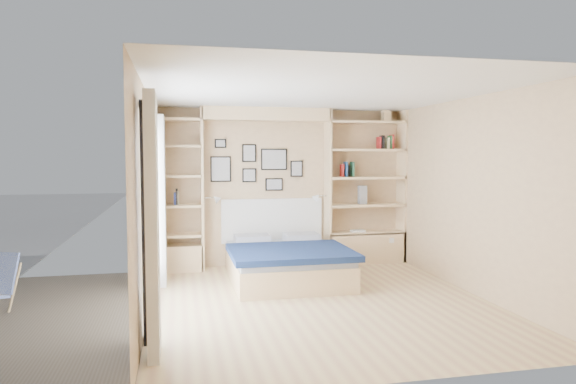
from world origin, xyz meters
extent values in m
plane|color=#D0B67C|center=(0.00, 0.00, 0.00)|extent=(4.50, 4.50, 0.00)
plane|color=tan|center=(0.00, 2.25, 1.25)|extent=(4.00, 0.00, 4.00)
plane|color=tan|center=(0.00, -2.25, 1.25)|extent=(4.00, 0.00, 4.00)
plane|color=tan|center=(-2.00, 0.00, 1.25)|extent=(0.00, 4.50, 4.50)
plane|color=tan|center=(2.00, 0.00, 1.25)|extent=(0.00, 4.50, 4.50)
plane|color=white|center=(0.00, 0.00, 2.50)|extent=(4.50, 4.50, 0.00)
cube|color=beige|center=(-1.30, 2.08, 1.25)|extent=(0.04, 0.35, 2.50)
cube|color=beige|center=(0.70, 2.08, 1.25)|extent=(0.04, 0.35, 2.50)
cube|color=beige|center=(-0.30, 2.08, 2.40)|extent=(2.00, 0.35, 0.20)
cube|color=beige|center=(1.98, 2.08, 1.25)|extent=(0.04, 0.35, 2.50)
cube|color=beige|center=(-1.98, 2.08, 1.25)|extent=(0.04, 0.35, 2.50)
cube|color=beige|center=(1.35, 2.08, 0.25)|extent=(1.30, 0.35, 0.50)
cube|color=beige|center=(-1.65, 2.08, 0.20)|extent=(0.70, 0.35, 0.40)
cube|color=black|center=(-1.97, 0.00, 2.23)|extent=(0.04, 2.08, 0.06)
cube|color=black|center=(-1.97, 0.00, 0.03)|extent=(0.04, 2.08, 0.06)
cube|color=black|center=(-1.97, -1.02, 1.10)|extent=(0.04, 0.06, 2.20)
cube|color=black|center=(-1.97, 1.02, 1.10)|extent=(0.04, 0.06, 2.20)
cube|color=silver|center=(-1.98, 0.00, 1.12)|extent=(0.01, 2.00, 2.20)
cube|color=white|center=(-1.88, -1.30, 1.15)|extent=(0.10, 0.45, 2.30)
cube|color=white|center=(-1.88, 1.30, 1.15)|extent=(0.10, 0.45, 2.30)
cube|color=beige|center=(1.35, 2.08, 0.50)|extent=(1.30, 0.35, 0.04)
cube|color=beige|center=(1.35, 2.08, 0.95)|extent=(1.30, 0.35, 0.04)
cube|color=beige|center=(1.35, 2.08, 1.40)|extent=(1.30, 0.35, 0.04)
cube|color=beige|center=(1.35, 2.08, 1.85)|extent=(1.30, 0.35, 0.04)
cube|color=beige|center=(1.35, 2.08, 2.30)|extent=(1.30, 0.35, 0.04)
cube|color=beige|center=(-1.65, 2.08, 0.55)|extent=(0.70, 0.35, 0.04)
cube|color=beige|center=(-1.65, 2.08, 1.00)|extent=(0.70, 0.35, 0.04)
cube|color=beige|center=(-1.65, 2.08, 1.45)|extent=(0.70, 0.35, 0.04)
cube|color=beige|center=(-1.65, 2.08, 1.90)|extent=(0.70, 0.35, 0.04)
cube|color=beige|center=(-1.65, 2.08, 2.30)|extent=(0.70, 0.35, 0.04)
cube|color=beige|center=(-0.18, 1.17, 0.17)|extent=(1.53, 1.92, 0.34)
cube|color=#A4A7B3|center=(-0.18, 1.17, 0.39)|extent=(1.49, 1.88, 0.10)
cube|color=#122145|center=(-0.18, 0.85, 0.46)|extent=(1.63, 1.34, 0.08)
cube|color=#A4A7B3|center=(-0.57, 1.83, 0.50)|extent=(0.53, 0.38, 0.12)
cube|color=#A4A7B3|center=(0.20, 1.83, 0.50)|extent=(0.53, 0.38, 0.12)
cube|color=white|center=(-0.18, 2.22, 0.72)|extent=(1.63, 0.04, 0.70)
cube|color=black|center=(-1.00, 2.23, 1.55)|extent=(0.32, 0.02, 0.40)
cube|color=gray|center=(-1.00, 2.21, 1.55)|extent=(0.28, 0.01, 0.36)
cube|color=black|center=(-0.55, 2.23, 1.80)|extent=(0.22, 0.02, 0.28)
cube|color=gray|center=(-0.55, 2.21, 1.80)|extent=(0.18, 0.01, 0.24)
cube|color=black|center=(-0.55, 2.23, 1.45)|extent=(0.22, 0.02, 0.22)
cube|color=gray|center=(-0.55, 2.21, 1.45)|extent=(0.18, 0.01, 0.18)
cube|color=black|center=(-0.15, 2.23, 1.70)|extent=(0.42, 0.02, 0.34)
cube|color=gray|center=(-0.15, 2.21, 1.70)|extent=(0.38, 0.01, 0.30)
cube|color=black|center=(-0.15, 2.23, 1.30)|extent=(0.28, 0.02, 0.20)
cube|color=gray|center=(-0.15, 2.21, 1.30)|extent=(0.24, 0.01, 0.16)
cube|color=black|center=(0.22, 2.23, 1.55)|extent=(0.20, 0.02, 0.26)
cube|color=gray|center=(0.22, 2.21, 1.55)|extent=(0.16, 0.01, 0.22)
cube|color=black|center=(-1.00, 2.23, 1.95)|extent=(0.18, 0.02, 0.14)
cube|color=gray|center=(-1.00, 2.21, 1.95)|extent=(0.14, 0.01, 0.10)
cylinder|color=silver|center=(-1.16, 2.00, 1.12)|extent=(0.20, 0.02, 0.02)
cone|color=white|center=(-1.06, 2.00, 1.10)|extent=(0.13, 0.12, 0.15)
cylinder|color=silver|center=(0.56, 2.00, 1.12)|extent=(0.20, 0.02, 0.02)
cone|color=white|center=(0.46, 2.00, 1.10)|extent=(0.13, 0.12, 0.15)
cube|color=#A51E1E|center=(0.94, 2.07, 1.52)|extent=(0.02, 0.15, 0.20)
cube|color=navy|center=(1.00, 2.07, 1.54)|extent=(0.03, 0.15, 0.24)
cube|color=black|center=(1.03, 2.07, 1.52)|extent=(0.03, 0.15, 0.19)
cube|color=#BFB28C|center=(1.03, 2.07, 1.51)|extent=(0.04, 0.15, 0.19)
cube|color=#26593F|center=(1.11, 2.07, 1.54)|extent=(0.03, 0.15, 0.24)
cube|color=#A51E1E|center=(1.56, 2.07, 1.97)|extent=(0.02, 0.15, 0.19)
cube|color=black|center=(1.62, 2.07, 1.98)|extent=(0.03, 0.15, 0.22)
cube|color=#C1BE89|center=(1.71, 2.07, 1.96)|extent=(0.04, 0.15, 0.18)
cube|color=#205429|center=(1.76, 2.07, 1.98)|extent=(0.03, 0.15, 0.22)
cube|color=#A51E1E|center=(1.79, 2.07, 1.99)|extent=(0.03, 0.15, 0.23)
cube|color=navy|center=(-1.71, 2.07, 1.11)|extent=(0.02, 0.15, 0.18)
cube|color=black|center=(-1.68, 2.07, 1.14)|extent=(0.03, 0.15, 0.24)
cube|color=#BFB28C|center=(-1.66, 2.07, 1.13)|extent=(0.03, 0.15, 0.21)
cube|color=beige|center=(1.69, 2.07, 2.40)|extent=(0.13, 0.13, 0.15)
cone|color=beige|center=(1.69, 2.07, 2.51)|extent=(0.20, 0.20, 0.08)
cube|color=slate|center=(1.29, 2.07, 1.12)|extent=(0.12, 0.12, 0.30)
cube|color=white|center=(1.20, 2.02, 0.54)|extent=(0.22, 0.16, 0.03)
cylinder|color=tan|center=(-3.48, 0.36, 0.26)|extent=(0.12, 0.27, 0.56)
cube|color=#415AB7|center=(-3.65, 0.45, 0.43)|extent=(0.43, 0.31, 0.45)
camera|label=1|loc=(-1.66, -5.84, 1.75)|focal=32.00mm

